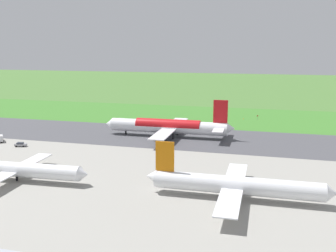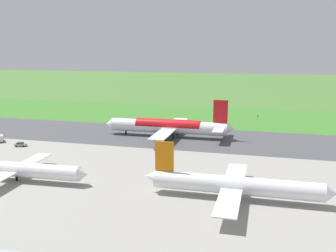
% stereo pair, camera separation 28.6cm
% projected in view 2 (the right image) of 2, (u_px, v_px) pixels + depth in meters
% --- Properties ---
extents(ground_plane, '(800.00, 800.00, 0.00)m').
position_uv_depth(ground_plane, '(195.00, 138.00, 156.29)').
color(ground_plane, '#477233').
extents(runway_asphalt, '(600.00, 40.07, 0.06)m').
position_uv_depth(runway_asphalt, '(195.00, 138.00, 156.29)').
color(runway_asphalt, '#47474C').
rests_on(runway_asphalt, ground).
extents(apron_concrete, '(440.00, 110.00, 0.05)m').
position_uv_depth(apron_concrete, '(155.00, 183.00, 104.81)').
color(apron_concrete, gray).
rests_on(apron_concrete, ground).
extents(grass_verge_foreground, '(600.00, 80.00, 0.04)m').
position_uv_depth(grass_verge_foreground, '(212.00, 119.00, 198.65)').
color(grass_verge_foreground, '#3C782B').
rests_on(grass_verge_foreground, ground).
extents(airliner_main, '(54.02, 44.09, 15.88)m').
position_uv_depth(airliner_main, '(169.00, 126.00, 158.18)').
color(airliner_main, white).
rests_on(airliner_main, ground).
extents(airliner_parked_mid, '(45.22, 36.91, 13.23)m').
position_uv_depth(airliner_parked_mid, '(235.00, 185.00, 93.11)').
color(airliner_parked_mid, white).
rests_on(airliner_parked_mid, ground).
extents(airliner_parked_far, '(41.87, 34.23, 12.23)m').
position_uv_depth(airliner_parked_far, '(15.00, 169.00, 106.22)').
color(airliner_parked_far, white).
rests_on(airliner_parked_far, ground).
extents(service_truck_baggage, '(5.39, 5.93, 2.65)m').
position_uv_depth(service_truck_baggage, '(0.00, 138.00, 150.59)').
color(service_truck_baggage, black).
rests_on(service_truck_baggage, ground).
extents(service_car_followme, '(4.50, 2.73, 1.62)m').
position_uv_depth(service_car_followme, '(21.00, 144.00, 143.27)').
color(service_car_followme, gray).
rests_on(service_car_followme, ground).
extents(no_stopping_sign, '(0.60, 0.10, 2.40)m').
position_uv_depth(no_stopping_sign, '(258.00, 117.00, 195.62)').
color(no_stopping_sign, slate).
rests_on(no_stopping_sign, ground).
extents(traffic_cone_orange, '(0.40, 0.40, 0.55)m').
position_uv_depth(traffic_cone_orange, '(244.00, 119.00, 197.62)').
color(traffic_cone_orange, orange).
rests_on(traffic_cone_orange, ground).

